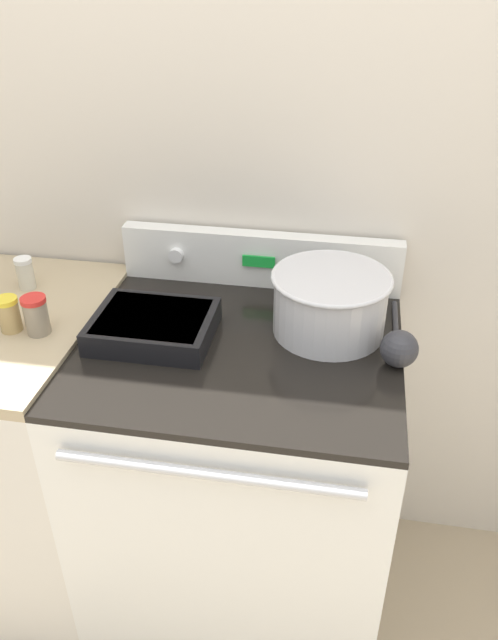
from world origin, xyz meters
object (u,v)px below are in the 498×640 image
casserole_dish (153,325)px  spice_jar_white_cap (25,273)px  ladle (399,347)px  spice_jar_yellow_cap (9,314)px  spice_jar_red_cap (36,315)px  mixing_bowl (330,300)px

casserole_dish → spice_jar_white_cap: bearing=158.9°
ladle → spice_jar_yellow_cap: size_ratio=3.54×
spice_jar_yellow_cap → spice_jar_red_cap: bearing=0.4°
mixing_bowl → spice_jar_yellow_cap: (-0.77, -0.15, -0.03)m
spice_jar_yellow_cap → mixing_bowl: bearing=11.1°
ladle → spice_jar_red_cap: size_ratio=3.23×
spice_jar_red_cap → spice_jar_white_cap: size_ratio=1.09×
spice_jar_red_cap → casserole_dish: bearing=10.0°
ladle → spice_jar_red_cap: (-0.86, -0.04, 0.02)m
spice_jar_red_cap → spice_jar_yellow_cap: bearing=-179.6°
casserole_dish → spice_jar_red_cap: spice_jar_red_cap is taller
ladle → spice_jar_white_cap: spice_jar_white_cap is taller
mixing_bowl → spice_jar_yellow_cap: mixing_bowl is taller
ladle → spice_jar_yellow_cap: (-0.94, -0.04, 0.02)m
spice_jar_white_cap → spice_jar_yellow_cap: bearing=-73.1°
mixing_bowl → spice_jar_red_cap: bearing=-167.8°
spice_jar_red_cap → mixing_bowl: bearing=12.2°
mixing_bowl → spice_jar_white_cap: mixing_bowl is taller
casserole_dish → spice_jar_white_cap: size_ratio=3.22×
ladle → spice_jar_yellow_cap: bearing=-177.4°
spice_jar_white_cap → spice_jar_red_cap: bearing=-57.0°
spice_jar_red_cap → spice_jar_white_cap: 0.25m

